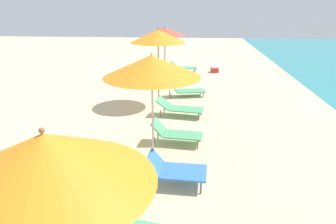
{
  "coord_description": "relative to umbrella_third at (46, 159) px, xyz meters",
  "views": [
    {
      "loc": [
        0.31,
        6.25,
        3.66
      ],
      "look_at": [
        -0.2,
        12.97,
        1.29
      ],
      "focal_mm": 33.9,
      "sensor_mm": 36.0,
      "label": 1
    }
  ],
  "objects": [
    {
      "name": "lounger_fourth_shoreside",
      "position": [
        1.03,
        5.13,
        -1.87
      ],
      "size": [
        1.41,
        0.71,
        0.63
      ],
      "rotation": [
        0.0,
        0.0,
        -0.12
      ],
      "color": "#4CA572",
      "rests_on": "ground"
    },
    {
      "name": "lounger_fourth_inland",
      "position": [
        1.12,
        3.13,
        -1.85
      ],
      "size": [
        1.28,
        0.77,
        0.63
      ],
      "rotation": [
        0.0,
        0.0,
        -0.06
      ],
      "color": "blue",
      "rests_on": "ground"
    },
    {
      "name": "lounger_farthest_shoreside",
      "position": [
        0.96,
        14.19,
        -1.88
      ],
      "size": [
        1.39,
        0.71,
        0.62
      ],
      "rotation": [
        0.0,
        0.0,
        0.04
      ],
      "color": "#4CA572",
      "rests_on": "ground"
    },
    {
      "name": "lounger_fifth_shoreside",
      "position": [
        1.17,
        9.63,
        -1.9
      ],
      "size": [
        1.55,
        0.84,
        0.66
      ],
      "rotation": [
        0.0,
        0.0,
        0.19
      ],
      "color": "#4CA572",
      "rests_on": "ground"
    },
    {
      "name": "umbrella_third",
      "position": [
        0.0,
        0.0,
        0.0
      ],
      "size": [
        2.22,
        2.22,
        2.52
      ],
      "color": "olive",
      "rests_on": "ground"
    },
    {
      "name": "umbrella_fifth",
      "position": [
        0.22,
        8.54,
        0.31
      ],
      "size": [
        1.94,
        1.94,
        2.78
      ],
      "color": "olive",
      "rests_on": "ground"
    },
    {
      "name": "cooler_box",
      "position": [
        2.65,
        14.36,
        -2.03
      ],
      "size": [
        0.43,
        0.53,
        0.32
      ],
      "color": "red",
      "rests_on": "ground"
    },
    {
      "name": "umbrella_farthest",
      "position": [
        0.06,
        13.18,
        0.05
      ],
      "size": [
        2.06,
        2.06,
        2.49
      ],
      "color": "#4C4C51",
      "rests_on": "ground"
    },
    {
      "name": "umbrella_fourth",
      "position": [
        0.53,
        4.21,
        0.11
      ],
      "size": [
        2.2,
        2.2,
        2.6
      ],
      "color": "silver",
      "rests_on": "ground"
    },
    {
      "name": "lounger_fifth_inland",
      "position": [
        1.03,
        7.31,
        -1.88
      ],
      "size": [
        1.63,
        0.84,
        0.58
      ],
      "rotation": [
        0.0,
        0.0,
        -0.17
      ],
      "color": "#4CA572",
      "rests_on": "ground"
    }
  ]
}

